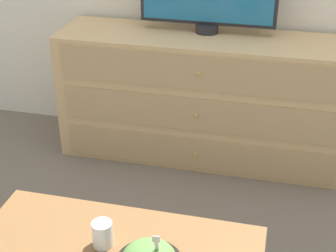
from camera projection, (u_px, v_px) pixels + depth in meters
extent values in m
plane|color=#70665B|center=(216.00, 134.00, 3.40)|extent=(12.00, 12.00, 0.00)
cube|color=tan|center=(204.00, 98.00, 3.02)|extent=(1.68, 0.44, 0.75)
cube|color=tan|center=(196.00, 154.00, 2.95)|extent=(1.54, 0.01, 0.20)
sphere|color=tan|center=(196.00, 154.00, 2.94)|extent=(0.02, 0.02, 0.02)
cube|color=tan|center=(197.00, 115.00, 2.83)|extent=(1.54, 0.01, 0.20)
sphere|color=tan|center=(197.00, 116.00, 2.82)|extent=(0.02, 0.02, 0.02)
cube|color=tan|center=(198.00, 73.00, 2.71)|extent=(1.54, 0.01, 0.20)
sphere|color=tan|center=(198.00, 73.00, 2.70)|extent=(0.02, 0.02, 0.02)
cylinder|color=#232328|center=(207.00, 28.00, 2.89)|extent=(0.13, 0.13, 0.05)
cylinder|color=brown|center=(28.00, 244.00, 2.13)|extent=(0.04, 0.04, 0.45)
cube|color=silver|center=(157.00, 251.00, 1.62)|extent=(0.02, 0.06, 0.14)
cube|color=silver|center=(156.00, 239.00, 1.56)|extent=(0.03, 0.02, 0.03)
cylinder|color=#9E6638|center=(103.00, 238.00, 1.76)|extent=(0.06, 0.06, 0.06)
cylinder|color=white|center=(102.00, 234.00, 1.75)|extent=(0.07, 0.07, 0.09)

